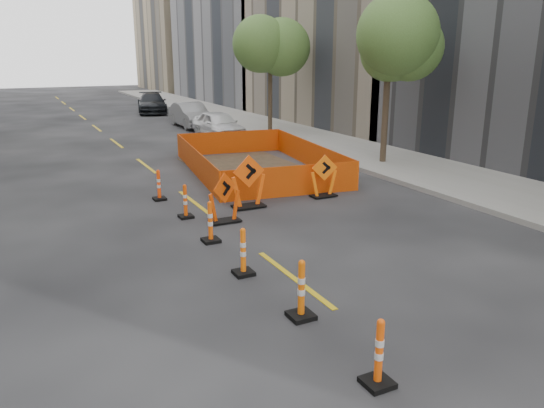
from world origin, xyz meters
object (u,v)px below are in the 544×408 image
channelizer_4 (301,289)px  channelizer_8 (159,185)px  chevron_sign_right (324,176)px  parked_car_mid (191,115)px  channelizer_6 (210,222)px  channelizer_5 (243,252)px  parked_car_near (219,125)px  channelizer_3 (379,353)px  parked_car_far (152,103)px  chevron_sign_left (224,198)px  channelizer_7 (185,201)px  chevron_sign_center (248,182)px

channelizer_4 → channelizer_8: bearing=91.2°
chevron_sign_right → parked_car_mid: bearing=99.4°
channelizer_6 → parked_car_mid: parked_car_mid is taller
channelizer_5 → parked_car_near: size_ratio=0.24×
channelizer_3 → channelizer_8: channelizer_3 is taller
channelizer_6 → parked_car_far: 28.46m
channelizer_8 → chevron_sign_left: 3.08m
channelizer_7 → parked_car_mid: parked_car_mid is taller
channelizer_3 → channelizer_4: (0.01, 2.08, 0.03)m
channelizer_7 → chevron_sign_center: bearing=3.8°
parked_car_near → parked_car_mid: 4.81m
channelizer_4 → chevron_sign_left: bearing=81.8°
parked_car_mid → channelizer_6: bearing=-106.9°
channelizer_8 → channelizer_4: bearing=-88.8°
channelizer_8 → parked_car_far: parked_car_far is taller
channelizer_3 → chevron_sign_right: bearing=62.4°
parked_car_mid → channelizer_5: bearing=-105.5°
channelizer_7 → chevron_sign_right: 4.45m
chevron_sign_center → channelizer_3: bearing=-99.7°
chevron_sign_right → parked_car_far: parked_car_far is taller
parked_car_far → channelizer_4: bearing=-87.9°
channelizer_7 → parked_car_far: parked_car_far is taller
channelizer_8 → parked_car_far: 24.42m
chevron_sign_center → parked_car_far: 25.94m
chevron_sign_left → channelizer_6: bearing=-148.5°
channelizer_3 → chevron_sign_right: size_ratio=0.74×
channelizer_3 → channelizer_6: channelizer_6 is taller
channelizer_6 → chevron_sign_center: chevron_sign_center is taller
channelizer_3 → channelizer_8: 10.41m
channelizer_8 → chevron_sign_left: size_ratio=0.69×
channelizer_7 → chevron_sign_left: 1.17m
channelizer_6 → channelizer_7: size_ratio=1.07×
channelizer_3 → channelizer_8: bearing=90.9°
channelizer_5 → chevron_sign_left: (0.92, 3.33, 0.18)m
channelizer_5 → parked_car_far: parked_car_far is taller
channelizer_7 → chevron_sign_right: (4.44, 0.17, 0.20)m
channelizer_4 → channelizer_8: size_ratio=1.12×
channelizer_6 → chevron_sign_center: 2.97m
channelizer_7 → chevron_sign_right: chevron_sign_right is taller
channelizer_5 → chevron_sign_right: bearing=43.5°
channelizer_5 → parked_car_mid: bearing=74.5°
channelizer_4 → channelizer_7: size_ratio=1.13×
channelizer_5 → channelizer_6: (0.08, 2.08, 0.01)m
channelizer_4 → chevron_sign_center: 6.65m
parked_car_near → parked_car_far: size_ratio=0.84×
parked_car_near → channelizer_5: bearing=-110.9°
chevron_sign_center → channelizer_5: bearing=-112.4°
parked_car_near → parked_car_mid: parked_car_mid is taller
channelizer_4 → parked_car_near: bearing=73.0°
channelizer_5 → channelizer_8: bearing=90.3°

